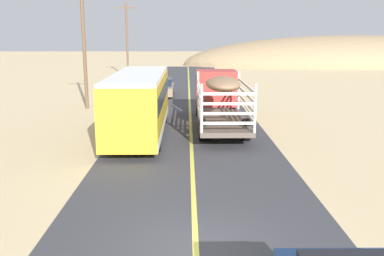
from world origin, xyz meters
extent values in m
plane|color=#CCB284|center=(0.00, 0.00, 0.00)|extent=(240.00, 240.00, 0.00)
cube|color=#38383D|center=(0.00, 0.00, 0.01)|extent=(8.00, 120.00, 0.02)
cube|color=#D8CC4C|center=(0.00, 0.00, 0.02)|extent=(0.16, 117.60, 0.00)
cube|color=#B2332D|center=(1.63, 17.71, 1.82)|extent=(2.50, 2.20, 2.20)
cube|color=#192333|center=(1.63, 17.71, 2.27)|extent=(2.53, 1.54, 0.70)
cube|color=brown|center=(1.63, 12.31, 0.72)|extent=(2.50, 6.40, 0.24)
cylinder|color=silver|center=(0.44, 15.45, 1.94)|extent=(0.12, 0.12, 2.20)
cylinder|color=silver|center=(2.82, 15.45, 1.94)|extent=(0.12, 0.12, 2.20)
cylinder|color=silver|center=(0.44, 9.17, 1.94)|extent=(0.12, 0.12, 2.20)
cylinder|color=silver|center=(2.82, 9.17, 1.94)|extent=(0.12, 0.12, 2.20)
cube|color=silver|center=(0.42, 12.31, 1.28)|extent=(0.08, 6.30, 0.12)
cube|color=silver|center=(2.84, 12.31, 1.28)|extent=(0.08, 6.30, 0.12)
cube|color=silver|center=(1.63, 9.15, 1.28)|extent=(2.40, 0.08, 0.12)
cube|color=silver|center=(0.42, 12.31, 1.72)|extent=(0.08, 6.30, 0.12)
cube|color=silver|center=(2.84, 12.31, 1.72)|extent=(0.08, 6.30, 0.12)
cube|color=silver|center=(1.63, 9.15, 1.72)|extent=(2.40, 0.08, 0.12)
cube|color=silver|center=(0.42, 12.31, 2.16)|extent=(0.08, 6.30, 0.12)
cube|color=silver|center=(2.84, 12.31, 2.16)|extent=(0.08, 6.30, 0.12)
cube|color=silver|center=(1.63, 9.15, 2.16)|extent=(2.40, 0.08, 0.12)
cube|color=silver|center=(0.42, 12.31, 2.60)|extent=(0.08, 6.30, 0.12)
cube|color=silver|center=(2.84, 12.31, 2.60)|extent=(0.08, 6.30, 0.12)
cube|color=silver|center=(1.63, 9.15, 2.60)|extent=(2.40, 0.08, 0.12)
ellipsoid|color=#8C6B4C|center=(1.63, 12.31, 2.69)|extent=(1.75, 3.84, 0.70)
cylinder|color=black|center=(0.54, 17.71, 0.57)|extent=(0.32, 1.10, 1.10)
cylinder|color=black|center=(2.72, 17.71, 0.57)|extent=(0.32, 1.10, 1.10)
cylinder|color=black|center=(0.54, 11.03, 0.57)|extent=(0.32, 1.10, 1.10)
cylinder|color=black|center=(2.72, 11.03, 0.57)|extent=(0.32, 1.10, 1.10)
cube|color=gold|center=(-2.66, 12.25, 1.72)|extent=(2.50, 10.00, 2.70)
cube|color=white|center=(-2.66, 12.25, 3.15)|extent=(2.45, 9.80, 0.16)
cube|color=#192333|center=(-2.66, 12.25, 2.19)|extent=(2.54, 9.20, 0.80)
cube|color=silver|center=(-2.66, 12.25, 0.57)|extent=(2.53, 9.80, 0.36)
cylinder|color=black|center=(-3.76, 15.50, 0.52)|extent=(0.30, 1.00, 1.00)
cylinder|color=black|center=(-1.56, 15.50, 0.52)|extent=(0.30, 1.00, 1.00)
cylinder|color=black|center=(-3.76, 9.00, 0.52)|extent=(0.30, 1.00, 1.00)
cylinder|color=black|center=(-1.56, 9.00, 0.52)|extent=(0.30, 1.00, 1.00)
cube|color=#8C7259|center=(-2.25, 26.98, 0.53)|extent=(1.80, 4.40, 0.70)
cube|color=#192333|center=(-2.25, 27.08, 1.18)|extent=(1.53, 2.20, 0.60)
cylinder|color=black|center=(-3.04, 28.30, 0.35)|extent=(0.22, 0.66, 0.66)
cylinder|color=black|center=(-1.46, 28.30, 0.35)|extent=(0.22, 0.66, 0.66)
cylinder|color=black|center=(-3.04, 25.66, 0.35)|extent=(0.22, 0.66, 0.66)
cylinder|color=black|center=(-1.46, 25.66, 0.35)|extent=(0.22, 0.66, 0.66)
cylinder|color=brown|center=(-7.25, 20.56, 4.04)|extent=(0.24, 0.24, 8.08)
cylinder|color=brown|center=(-7.25, 42.59, 4.35)|extent=(0.24, 0.24, 8.70)
cube|color=brown|center=(-7.25, 42.59, 8.10)|extent=(2.20, 0.14, 0.14)
ellipsoid|color=#997C5A|center=(27.55, 63.09, 0.00)|extent=(56.73, 18.95, 9.78)
camera|label=1|loc=(-0.21, -9.89, 5.21)|focal=40.79mm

